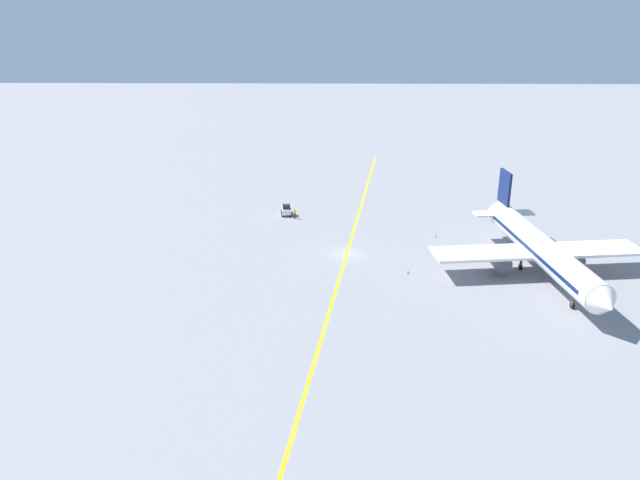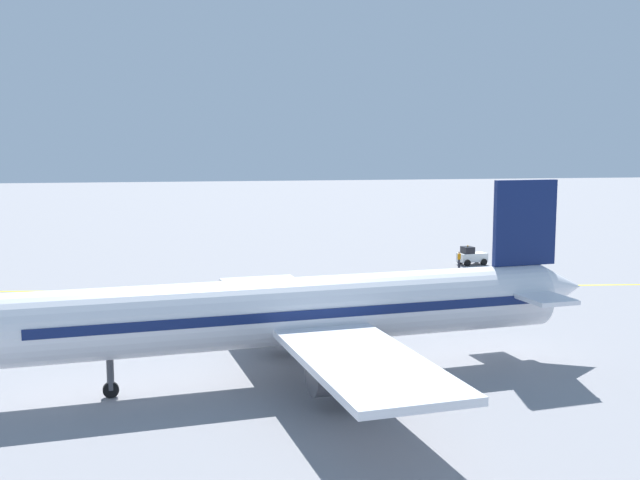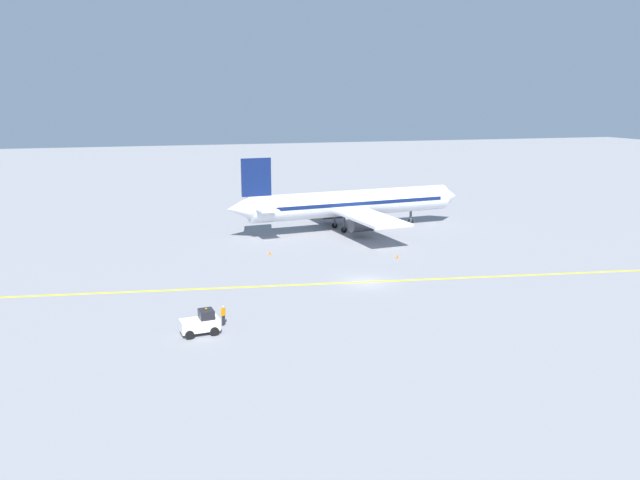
{
  "view_description": "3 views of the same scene",
  "coord_description": "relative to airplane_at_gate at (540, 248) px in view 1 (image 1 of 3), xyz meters",
  "views": [
    {
      "loc": [
        2.57,
        83.16,
        33.97
      ],
      "look_at": [
        3.86,
        -0.23,
        2.02
      ],
      "focal_mm": 35.0,
      "sensor_mm": 36.0,
      "label": 1
    },
    {
      "loc": [
        -63.92,
        13.39,
        12.61
      ],
      "look_at": [
        5.57,
        -0.26,
        3.6
      ],
      "focal_mm": 42.0,
      "sensor_mm": 36.0,
      "label": 2
    },
    {
      "loc": [
        56.99,
        -21.31,
        18.12
      ],
      "look_at": [
        -4.46,
        -3.56,
        3.62
      ],
      "focal_mm": 35.0,
      "sensor_mm": 36.0,
      "label": 3
    }
  ],
  "objects": [
    {
      "name": "airplane_at_gate",
      "position": [
        0.0,
        0.0,
        0.0
      ],
      "size": [
        28.41,
        35.54,
        10.6
      ],
      "color": "white",
      "rests_on": "ground"
    },
    {
      "name": "ground_crew_worker",
      "position": [
        33.52,
        -22.24,
        -2.8
      ],
      "size": [
        0.45,
        0.43,
        1.68
      ],
      "color": "#23232D",
      "rests_on": "ground"
    },
    {
      "name": "apron_yellow_centreline",
      "position": [
        25.14,
        -6.73,
        -3.71
      ],
      "size": [
        16.71,
        118.94,
        0.01
      ],
      "primitive_type": "cube",
      "rotation": [
        0.0,
        0.0,
        -0.14
      ],
      "color": "yellow",
      "rests_on": "ground"
    },
    {
      "name": "traffic_cone_near_nose",
      "position": [
        11.27,
        -13.79,
        -3.43
      ],
      "size": [
        0.32,
        0.32,
        0.55
      ],
      "primitive_type": "cone",
      "color": "orange",
      "rests_on": "ground"
    },
    {
      "name": "ground_plane",
      "position": [
        25.14,
        -6.73,
        -3.71
      ],
      "size": [
        400.0,
        400.0,
        0.0
      ],
      "primitive_type": "plane",
      "color": "gray"
    },
    {
      "name": "traffic_cone_mid_apron",
      "position": [
        17.14,
        0.11,
        -3.43
      ],
      "size": [
        0.32,
        0.32,
        0.55
      ],
      "primitive_type": "cone",
      "color": "orange",
      "rests_on": "ground"
    },
    {
      "name": "baggage_tug_white",
      "position": [
        35.0,
        -24.19,
        -2.81
      ],
      "size": [
        2.05,
        3.16,
        2.11
      ],
      "color": "white",
      "rests_on": "ground"
    }
  ]
}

